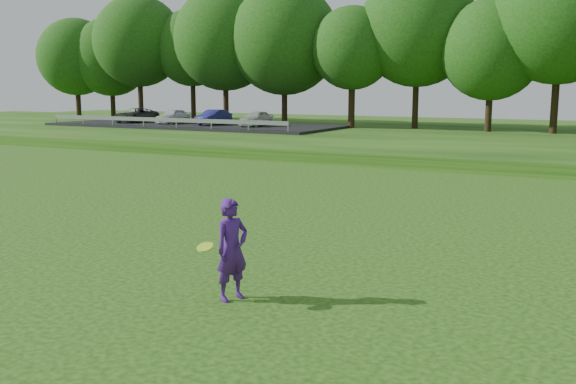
% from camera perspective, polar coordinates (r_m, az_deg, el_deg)
% --- Properties ---
extents(ground, '(140.00, 140.00, 0.00)m').
position_cam_1_polar(ground, '(12.64, -9.40, -8.18)').
color(ground, '#133C0B').
rests_on(ground, ground).
extents(berm, '(130.00, 30.00, 0.60)m').
position_cam_1_polar(berm, '(44.29, 18.39, 4.36)').
color(berm, '#133C0B').
rests_on(berm, ground).
extents(walking_path, '(130.00, 1.60, 0.04)m').
position_cam_1_polar(walking_path, '(30.68, 13.88, 2.03)').
color(walking_path, gray).
rests_on(walking_path, ground).
extents(treeline, '(104.00, 7.00, 15.00)m').
position_cam_1_polar(treeline, '(48.30, 19.72, 13.94)').
color(treeline, '#17400E').
rests_on(treeline, berm).
extents(parking_lot, '(24.00, 9.00, 1.38)m').
position_cam_1_polar(parking_lot, '(53.00, -8.90, 6.21)').
color(parking_lot, black).
rests_on(parking_lot, berm).
extents(woman, '(0.68, 1.05, 1.84)m').
position_cam_1_polar(woman, '(11.48, -5.01, -5.12)').
color(woman, '#471B79').
rests_on(woman, ground).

